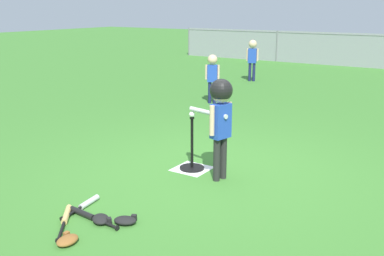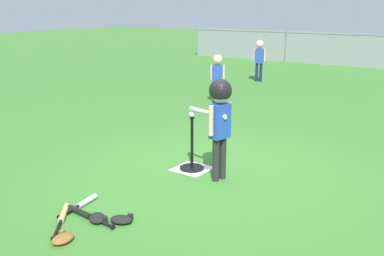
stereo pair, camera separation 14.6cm
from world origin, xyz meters
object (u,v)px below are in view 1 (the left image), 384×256
at_px(baseball_on_tee, 192,114).
at_px(glove_tossed_aside, 101,219).
at_px(batting_tee, 192,161).
at_px(spare_bat_wood, 66,218).
at_px(fielder_deep_right, 212,72).
at_px(glove_by_plate, 67,240).
at_px(batter_child, 220,109).
at_px(spare_bat_black, 87,215).
at_px(spare_bat_silver, 86,204).
at_px(glove_near_bats, 126,220).
at_px(fielder_near_right, 252,55).

distance_m(baseball_on_tee, glove_tossed_aside, 1.87).
xyz_separation_m(batting_tee, baseball_on_tee, (0.00, -0.00, 0.62)).
xyz_separation_m(baseball_on_tee, spare_bat_wood, (-0.24, -1.90, -0.70)).
relative_size(fielder_deep_right, glove_by_plate, 4.48).
distance_m(batter_child, spare_bat_black, 1.93).
relative_size(baseball_on_tee, spare_bat_wood, 0.13).
relative_size(batter_child, spare_bat_silver, 2.11).
xyz_separation_m(spare_bat_silver, glove_near_bats, (0.60, -0.05, 0.01)).
bearing_deg(batter_child, glove_near_bats, -96.64).
bearing_deg(fielder_near_right, fielder_deep_right, -79.29).
xyz_separation_m(batting_tee, spare_bat_silver, (-0.31, -1.57, -0.08)).
relative_size(fielder_near_right, spare_bat_wood, 2.00).
height_order(fielder_deep_right, glove_tossed_aside, fielder_deep_right).
bearing_deg(glove_by_plate, baseball_on_tee, 93.10).
height_order(spare_bat_black, glove_by_plate, glove_by_plate).
height_order(glove_by_plate, glove_near_bats, same).
xyz_separation_m(batting_tee, glove_near_bats, (0.30, -1.62, -0.08)).
bearing_deg(spare_bat_wood, spare_bat_silver, 101.46).
xyz_separation_m(spare_bat_wood, spare_bat_black, (0.13, 0.16, -0.00)).
bearing_deg(fielder_near_right, glove_tossed_aside, -73.33).
bearing_deg(baseball_on_tee, batting_tee, 90.00).
bearing_deg(fielder_near_right, baseball_on_tee, -70.00).
bearing_deg(spare_bat_black, glove_by_plate, -63.41).
relative_size(batting_tee, glove_tossed_aside, 2.54).
height_order(glove_by_plate, glove_tossed_aside, same).
relative_size(baseball_on_tee, glove_by_plate, 0.32).
height_order(spare_bat_black, glove_near_bats, glove_near_bats).
height_order(fielder_deep_right, glove_near_bats, fielder_deep_right).
xyz_separation_m(fielder_near_right, fielder_deep_right, (0.60, -3.16, -0.06)).
relative_size(fielder_near_right, spare_bat_silver, 1.95).
bearing_deg(spare_bat_wood, batter_child, 68.26).
bearing_deg(fielder_near_right, spare_bat_wood, -75.58).
relative_size(baseball_on_tee, glove_tossed_aside, 0.27).
xyz_separation_m(batter_child, fielder_deep_right, (-2.35, 3.76, -0.20)).
xyz_separation_m(fielder_near_right, glove_by_plate, (2.60, -9.00, -0.70)).
bearing_deg(baseball_on_tee, spare_bat_silver, -101.06).
relative_size(baseball_on_tee, fielder_near_right, 0.06).
distance_m(fielder_deep_right, glove_by_plate, 6.21).
bearing_deg(fielder_deep_right, batter_child, -57.96).
xyz_separation_m(spare_bat_wood, glove_tossed_aside, (0.32, 0.17, 0.01)).
distance_m(spare_bat_black, glove_tossed_aside, 0.19).
bearing_deg(batting_tee, spare_bat_black, -93.54).
bearing_deg(batter_child, glove_tossed_aside, -103.63).
xyz_separation_m(fielder_deep_right, spare_bat_wood, (1.64, -5.55, -0.65)).
xyz_separation_m(batter_child, glove_tossed_aside, (-0.39, -1.62, -0.84)).
bearing_deg(fielder_deep_right, spare_bat_wood, -73.52).
distance_m(batter_child, fielder_near_right, 7.53).
bearing_deg(glove_near_bats, spare_bat_wood, -152.70).
height_order(batting_tee, spare_bat_silver, batting_tee).
bearing_deg(fielder_near_right, batter_child, -66.91).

